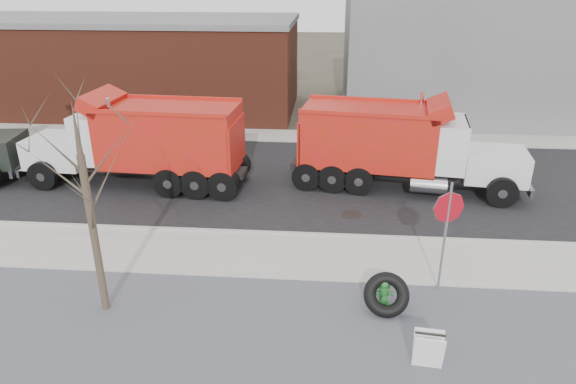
# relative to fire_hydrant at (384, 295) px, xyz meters

# --- Properties ---
(ground) EXTENTS (120.00, 120.00, 0.00)m
(ground) POSITION_rel_fire_hydrant_xyz_m (-3.58, 1.98, -0.36)
(ground) COLOR #383328
(ground) RESTS_ON ground
(gravel_verge) EXTENTS (60.00, 5.00, 0.03)m
(gravel_verge) POSITION_rel_fire_hydrant_xyz_m (-3.58, -1.52, -0.35)
(gravel_verge) COLOR slate
(gravel_verge) RESTS_ON ground
(sidewalk) EXTENTS (60.00, 2.50, 0.06)m
(sidewalk) POSITION_rel_fire_hydrant_xyz_m (-3.58, 2.23, -0.33)
(sidewalk) COLOR #9E9B93
(sidewalk) RESTS_ON ground
(curb) EXTENTS (60.00, 0.15, 0.11)m
(curb) POSITION_rel_fire_hydrant_xyz_m (-3.58, 3.53, -0.31)
(curb) COLOR #9E9B93
(curb) RESTS_ON ground
(road) EXTENTS (60.00, 9.40, 0.02)m
(road) POSITION_rel_fire_hydrant_xyz_m (-3.58, 8.28, -0.35)
(road) COLOR black
(road) RESTS_ON ground
(far_sidewalk) EXTENTS (60.00, 2.00, 0.06)m
(far_sidewalk) POSITION_rel_fire_hydrant_xyz_m (-3.58, 13.98, -0.33)
(far_sidewalk) COLOR #9E9B93
(far_sidewalk) RESTS_ON ground
(building_grey) EXTENTS (12.00, 10.00, 8.00)m
(building_grey) POSITION_rel_fire_hydrant_xyz_m (5.42, 19.98, 3.64)
(building_grey) COLOR slate
(building_grey) RESTS_ON ground
(building_brick) EXTENTS (20.20, 8.20, 5.30)m
(building_brick) POSITION_rel_fire_hydrant_xyz_m (-13.58, 18.98, 2.29)
(building_brick) COLOR maroon
(building_brick) RESTS_ON ground
(bare_tree) EXTENTS (3.20, 3.20, 5.20)m
(bare_tree) POSITION_rel_fire_hydrant_xyz_m (-6.78, -0.62, 2.93)
(bare_tree) COLOR #382D23
(bare_tree) RESTS_ON ground
(fire_hydrant) EXTENTS (0.44, 0.43, 0.80)m
(fire_hydrant) POSITION_rel_fire_hydrant_xyz_m (0.00, 0.00, 0.00)
(fire_hydrant) COLOR #2D7732
(fire_hydrant) RESTS_ON ground
(truck_tire) EXTENTS (1.17, 1.02, 1.04)m
(truck_tire) POSITION_rel_fire_hydrant_xyz_m (0.04, -0.18, 0.12)
(truck_tire) COLOR black
(truck_tire) RESTS_ON ground
(stop_sign) EXTENTS (0.79, 0.27, 3.01)m
(stop_sign) POSITION_rel_fire_hydrant_xyz_m (1.50, 0.88, 1.67)
(stop_sign) COLOR gray
(stop_sign) RESTS_ON ground
(sandwich_board) EXTENTS (0.65, 0.45, 0.85)m
(sandwich_board) POSITION_rel_fire_hydrant_xyz_m (0.72, -2.06, 0.09)
(sandwich_board) COLOR white
(sandwich_board) RESTS_ON ground
(dump_truck_red_a) EXTENTS (8.69, 3.43, 3.48)m
(dump_truck_red_a) POSITION_rel_fire_hydrant_xyz_m (1.13, 7.79, 1.40)
(dump_truck_red_a) COLOR black
(dump_truck_red_a) RESTS_ON ground
(dump_truck_red_b) EXTENTS (8.50, 2.92, 3.57)m
(dump_truck_red_b) POSITION_rel_fire_hydrant_xyz_m (-8.40, 7.30, 1.45)
(dump_truck_red_b) COLOR black
(dump_truck_red_b) RESTS_ON ground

